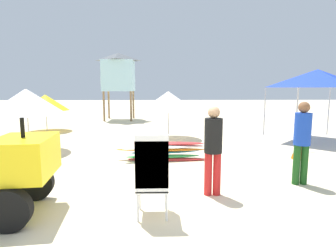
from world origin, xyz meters
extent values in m
plane|color=beige|center=(0.00, 0.00, 0.00)|extent=(80.00, 80.00, 0.00)
cube|color=yellow|center=(-2.03, 0.09, 0.90)|extent=(0.91, 1.18, 0.60)
cylinder|color=black|center=(-2.03, 0.09, 1.35)|extent=(0.07, 0.07, 0.30)
cylinder|color=black|center=(-2.14, 0.63, 0.30)|extent=(0.62, 0.24, 0.60)
cylinder|color=black|center=(-2.02, -0.46, 0.30)|extent=(0.62, 0.24, 0.60)
cube|color=white|center=(-0.09, -0.03, 0.44)|extent=(0.48, 0.48, 0.04)
cube|color=white|center=(-0.09, -0.25, 0.64)|extent=(0.48, 0.04, 0.40)
cube|color=white|center=(-0.09, -0.03, 0.53)|extent=(0.48, 0.48, 0.04)
cube|color=white|center=(-0.09, -0.25, 0.73)|extent=(0.48, 0.04, 0.40)
cube|color=white|center=(-0.09, -0.03, 0.62)|extent=(0.48, 0.48, 0.04)
cube|color=white|center=(-0.09, -0.25, 0.82)|extent=(0.48, 0.04, 0.40)
cube|color=white|center=(-0.09, -0.03, 0.71)|extent=(0.48, 0.48, 0.04)
cube|color=white|center=(-0.09, -0.25, 0.91)|extent=(0.48, 0.04, 0.40)
cube|color=white|center=(-0.09, -0.03, 0.80)|extent=(0.48, 0.48, 0.04)
cube|color=white|center=(-0.09, -0.25, 1.00)|extent=(0.48, 0.04, 0.40)
cube|color=white|center=(-0.09, -0.03, 0.89)|extent=(0.48, 0.48, 0.04)
cube|color=white|center=(-0.09, -0.25, 1.09)|extent=(0.48, 0.04, 0.40)
cylinder|color=white|center=(0.12, 0.18, 0.21)|extent=(0.04, 0.04, 0.42)
cylinder|color=white|center=(-0.30, 0.18, 0.21)|extent=(0.04, 0.04, 0.42)
cylinder|color=white|center=(0.12, -0.24, 0.21)|extent=(0.04, 0.04, 0.42)
cylinder|color=white|center=(-0.30, -0.24, 0.21)|extent=(0.04, 0.04, 0.42)
ellipsoid|color=red|center=(0.22, 3.19, 0.04)|extent=(2.13, 0.30, 0.08)
ellipsoid|color=green|center=(0.11, 3.18, 0.12)|extent=(2.00, 0.37, 0.08)
ellipsoid|color=#268CCC|center=(0.20, 3.36, 0.20)|extent=(1.93, 0.54, 0.08)
ellipsoid|color=orange|center=(0.06, 3.29, 0.28)|extent=(2.42, 0.31, 0.08)
ellipsoid|color=white|center=(0.21, 3.21, 0.36)|extent=(2.38, 0.64, 0.08)
ellipsoid|color=red|center=(0.28, 3.33, 0.44)|extent=(1.93, 0.33, 0.08)
cylinder|color=#194C19|center=(2.78, 1.26, 0.41)|extent=(0.14, 0.14, 0.81)
cylinder|color=#194C19|center=(2.94, 1.26, 0.41)|extent=(0.14, 0.14, 0.81)
cylinder|color=#193FB2|center=(2.86, 1.26, 1.13)|extent=(0.32, 0.32, 0.64)
sphere|color=brown|center=(2.86, 1.26, 1.56)|extent=(0.22, 0.22, 0.22)
cylinder|color=red|center=(0.90, 0.75, 0.39)|extent=(0.14, 0.14, 0.79)
cylinder|color=red|center=(1.06, 0.75, 0.39)|extent=(0.14, 0.14, 0.79)
cylinder|color=black|center=(0.98, 0.75, 1.10)|extent=(0.32, 0.32, 0.62)
sphere|color=tan|center=(0.98, 0.75, 1.52)|extent=(0.21, 0.21, 0.21)
cylinder|color=#B2B2B7|center=(4.34, 4.48, 0.98)|extent=(0.05, 0.05, 1.96)
cylinder|color=#B2B2B7|center=(4.34, 7.16, 0.98)|extent=(0.05, 0.05, 1.96)
cylinder|color=#B2B2B7|center=(7.02, 7.16, 0.98)|extent=(0.05, 0.05, 1.96)
pyramid|color=#1938BF|center=(5.68, 5.82, 2.28)|extent=(2.68, 2.68, 0.64)
cylinder|color=olive|center=(-3.19, 12.12, 0.87)|extent=(0.12, 0.12, 1.74)
cylinder|color=olive|center=(-1.63, 12.12, 0.87)|extent=(0.12, 0.12, 1.74)
cylinder|color=olive|center=(-3.19, 13.68, 0.87)|extent=(0.12, 0.12, 1.74)
cylinder|color=olive|center=(-1.63, 13.68, 0.87)|extent=(0.12, 0.12, 1.74)
cube|color=#ACDDEB|center=(-2.41, 12.90, 2.64)|extent=(1.80, 1.80, 1.80)
pyramid|color=#4C5156|center=(-2.41, 12.90, 3.77)|extent=(1.98, 1.98, 0.45)
cylinder|color=beige|center=(0.36, 6.43, 0.91)|extent=(0.04, 0.04, 1.81)
cone|color=white|center=(0.36, 6.43, 1.45)|extent=(2.08, 2.08, 0.73)
cylinder|color=beige|center=(-5.04, 8.47, 0.82)|extent=(0.04, 0.04, 1.64)
cone|color=yellow|center=(-5.04, 8.47, 1.29)|extent=(2.00, 2.00, 0.70)
cylinder|color=beige|center=(-3.91, 4.29, 0.96)|extent=(0.04, 0.04, 1.92)
cone|color=white|center=(-3.91, 4.29, 1.54)|extent=(2.17, 2.17, 0.76)
cone|color=orange|center=(3.87, 3.26, 0.30)|extent=(0.42, 0.42, 0.59)
camera|label=1|loc=(0.03, -4.10, 1.94)|focal=29.76mm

